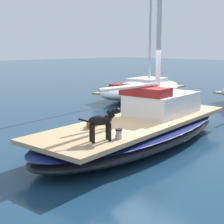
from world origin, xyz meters
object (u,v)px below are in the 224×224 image
at_px(coiled_rope, 99,123).
at_px(deck_winch, 119,134).
at_px(sailboat_main, 139,132).
at_px(dog_black, 102,121).
at_px(moored_boat_port_side, 143,88).
at_px(dog_brown, 94,122).

bearing_deg(coiled_rope, deck_winch, -24.90).
bearing_deg(sailboat_main, dog_black, -67.52).
bearing_deg(moored_boat_port_side, dog_brown, -55.67).
distance_m(deck_winch, coiled_rope, 1.53).
distance_m(dog_black, moored_boat_port_side, 10.60).
bearing_deg(coiled_rope, dog_black, -38.35).
bearing_deg(sailboat_main, deck_winch, -60.53).
bearing_deg(coiled_rope, sailboat_main, 68.41).
height_order(dog_black, deck_winch, dog_black).
xyz_separation_m(dog_brown, coiled_rope, (-0.12, 0.26, -0.08)).
bearing_deg(dog_brown, coiled_rope, 114.35).
relative_size(dog_brown, coiled_rope, 2.68).
distance_m(deck_winch, moored_boat_port_side, 10.36).
xyz_separation_m(sailboat_main, dog_black, (0.86, -2.07, 0.75)).
xyz_separation_m(dog_black, moored_boat_port_side, (-6.40, 8.42, -0.57)).
xyz_separation_m(dog_black, coiled_rope, (-1.28, 1.01, -0.40)).
bearing_deg(moored_boat_port_side, deck_winch, -51.07).
relative_size(sailboat_main, moored_boat_port_side, 0.94).
distance_m(sailboat_main, moored_boat_port_side, 8.43).
xyz_separation_m(sailboat_main, coiled_rope, (-0.42, -1.06, 0.35)).
bearing_deg(dog_brown, sailboat_main, 77.10).
height_order(sailboat_main, deck_winch, deck_winch).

